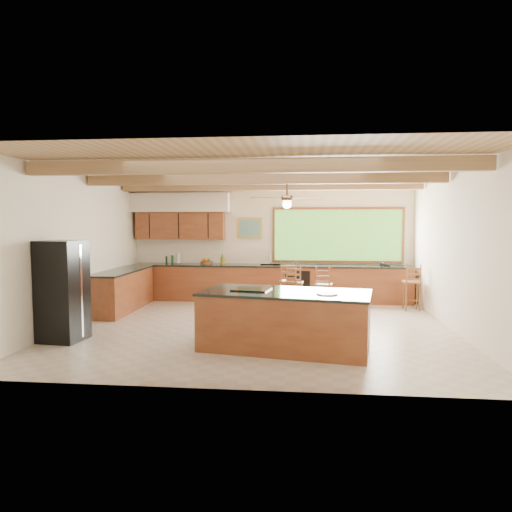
# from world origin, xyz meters

# --- Properties ---
(ground) EXTENTS (7.20, 7.20, 0.00)m
(ground) POSITION_xyz_m (0.00, 0.00, 0.00)
(ground) COLOR #BBA99B
(ground) RESTS_ON ground
(room_shell) EXTENTS (7.27, 6.54, 3.02)m
(room_shell) POSITION_xyz_m (-0.17, 0.65, 2.21)
(room_shell) COLOR white
(room_shell) RESTS_ON ground
(counter_run) EXTENTS (7.12, 3.10, 1.22)m
(counter_run) POSITION_xyz_m (-0.82, 2.52, 0.46)
(counter_run) COLOR brown
(counter_run) RESTS_ON ground
(island) EXTENTS (2.81, 1.68, 0.94)m
(island) POSITION_xyz_m (0.54, -1.40, 0.46)
(island) COLOR brown
(island) RESTS_ON ground
(refrigerator) EXTENTS (0.73, 0.71, 1.70)m
(refrigerator) POSITION_xyz_m (-3.22, -1.29, 0.85)
(refrigerator) COLOR black
(refrigerator) RESTS_ON ground
(bar_stool_a) EXTENTS (0.42, 0.42, 1.06)m
(bar_stool_a) POSITION_xyz_m (0.64, 1.61, 0.63)
(bar_stool_a) COLOR brown
(bar_stool_a) RESTS_ON ground
(bar_stool_b) EXTENTS (0.45, 0.45, 1.13)m
(bar_stool_b) POSITION_xyz_m (0.53, 1.54, 0.67)
(bar_stool_b) COLOR brown
(bar_stool_b) RESTS_ON ground
(bar_stool_c) EXTENTS (0.43, 0.43, 1.02)m
(bar_stool_c) POSITION_xyz_m (1.29, 1.55, 0.61)
(bar_stool_c) COLOR brown
(bar_stool_c) RESTS_ON ground
(bar_stool_d) EXTENTS (0.39, 0.39, 1.06)m
(bar_stool_d) POSITION_xyz_m (3.30, 2.00, 0.63)
(bar_stool_d) COLOR brown
(bar_stool_d) RESTS_ON ground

